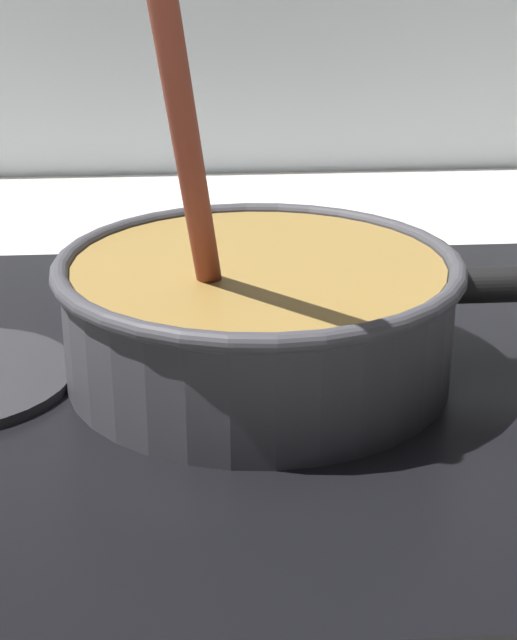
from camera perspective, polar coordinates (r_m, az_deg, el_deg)
hob_plate at (r=0.59m, az=-0.00°, el=-3.66°), size 0.56×0.48×0.01m
burner_ring at (r=0.59m, az=0.00°, el=-2.78°), size 0.20×0.20×0.01m
cooking_pan at (r=0.57m, az=0.13°, el=0.51°), size 0.37×0.24×0.26m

